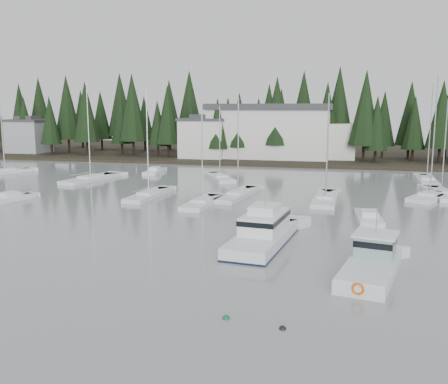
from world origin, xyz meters
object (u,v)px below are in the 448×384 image
object	(u,v)px
sailboat_8	(149,196)
runabout_3	(155,172)
sailboat_1	(238,196)
sailboat_2	(325,200)
house_west	(204,137)
sailboat_11	(430,198)
lobster_boat_teal	(371,266)
sailboat_10	(427,181)
cabin_cruiser_center	(263,235)
sailboat_13	(441,195)
runabout_0	(10,200)
harbor_inn	(280,132)
sailboat_7	(5,173)
runabout_1	(369,220)
house_far_west	(29,135)
sailboat_3	(91,180)
sailboat_12	(202,204)
sailboat_0	(220,179)

from	to	relation	value
sailboat_8	runabout_3	world-z (taller)	sailboat_8
sailboat_1	sailboat_2	xyz separation A→B (m)	(10.51, -0.26, 0.00)
house_west	sailboat_11	size ratio (longest dim) A/B	0.64
lobster_boat_teal	sailboat_1	size ratio (longest dim) A/B	0.72
sailboat_10	cabin_cruiser_center	bearing A→B (deg)	156.95
cabin_cruiser_center	sailboat_13	bearing A→B (deg)	-27.32
sailboat_1	sailboat_8	distance (m)	10.86
cabin_cruiser_center	sailboat_11	size ratio (longest dim) A/B	0.77
sailboat_8	runabout_0	distance (m)	16.06
house_west	sailboat_2	bearing A→B (deg)	-56.69
harbor_inn	house_west	bearing A→B (deg)	-167.48
sailboat_11	runabout_3	bearing A→B (deg)	97.06
sailboat_7	runabout_1	world-z (taller)	sailboat_7
sailboat_7	runabout_0	xyz separation A→B (m)	(16.53, -21.04, 0.04)
house_far_west	runabout_1	distance (m)	89.05
runabout_1	sailboat_8	bearing A→B (deg)	70.45
house_far_west	lobster_boat_teal	world-z (taller)	house_far_west
house_far_west	lobster_boat_teal	bearing A→B (deg)	-43.07
sailboat_7	runabout_3	distance (m)	24.64
sailboat_8	sailboat_10	distance (m)	40.71
house_west	sailboat_13	size ratio (longest dim) A/B	0.77
lobster_boat_teal	runabout_1	xyz separation A→B (m)	(0.50, 15.99, -0.44)
house_west	sailboat_3	bearing A→B (deg)	-105.25
sailboat_11	house_west	bearing A→B (deg)	73.10
runabout_0	runabout_1	world-z (taller)	same
sailboat_2	runabout_0	world-z (taller)	sailboat_2
lobster_boat_teal	sailboat_7	size ratio (longest dim) A/B	0.63
lobster_boat_teal	sailboat_3	size ratio (longest dim) A/B	0.62
house_west	harbor_inn	bearing A→B (deg)	12.52
sailboat_2	sailboat_12	size ratio (longest dim) A/B	1.14
sailboat_7	sailboat_8	xyz separation A→B (m)	(31.37, -14.89, -0.02)
sailboat_1	sailboat_7	bearing A→B (deg)	81.60
sailboat_0	sailboat_2	world-z (taller)	sailboat_2
harbor_inn	sailboat_13	distance (m)	44.34
harbor_inn	sailboat_13	bearing A→B (deg)	-55.67
sailboat_3	runabout_0	world-z (taller)	sailboat_3
sailboat_12	sailboat_13	size ratio (longest dim) A/B	0.92
harbor_inn	runabout_0	world-z (taller)	harbor_inn
sailboat_2	sailboat_12	bearing A→B (deg)	115.24
sailboat_3	runabout_3	distance (m)	11.72
sailboat_2	sailboat_7	world-z (taller)	sailboat_7
house_west	lobster_boat_teal	bearing A→B (deg)	-65.29
sailboat_11	sailboat_13	distance (m)	2.77
house_west	cabin_cruiser_center	world-z (taller)	house_west
runabout_3	sailboat_7	bearing A→B (deg)	99.58
sailboat_0	sailboat_13	xyz separation A→B (m)	(30.00, -7.28, 0.00)
harbor_inn	sailboat_10	size ratio (longest dim) A/B	2.01
lobster_boat_teal	sailboat_2	bearing A→B (deg)	20.48
sailboat_13	runabout_3	world-z (taller)	sailboat_13
runabout_0	sailboat_3	bearing A→B (deg)	12.42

